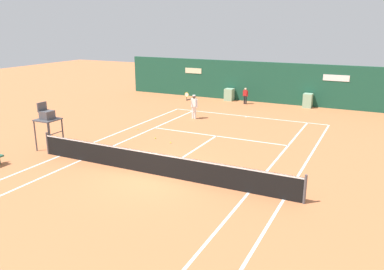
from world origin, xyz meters
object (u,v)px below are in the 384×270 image
object	(u,v)px
tennis_ball_near_service_line	(171,143)
tennis_ball_by_sideline	(138,129)
umpire_chair	(47,119)
player_on_baseline	(194,104)
ball_kid_centre_post	(245,95)
tennis_ball_mid_court	(155,138)

from	to	relation	value
tennis_ball_near_service_line	tennis_ball_by_sideline	xyz separation A→B (m)	(-3.03, 1.46, 0.00)
umpire_chair	player_on_baseline	world-z (taller)	umpire_chair
umpire_chair	tennis_ball_near_service_line	bearing A→B (deg)	126.24
umpire_chair	player_on_baseline	size ratio (longest dim) A/B	1.31
ball_kid_centre_post	tennis_ball_near_service_line	size ratio (longest dim) A/B	18.61
ball_kid_centre_post	player_on_baseline	bearing A→B (deg)	81.64
tennis_ball_by_sideline	ball_kid_centre_post	bearing A→B (deg)	72.45
tennis_ball_by_sideline	umpire_chair	bearing A→B (deg)	-109.81
umpire_chair	tennis_ball_near_service_line	distance (m)	6.20
tennis_ball_near_service_line	tennis_ball_by_sideline	world-z (taller)	same
tennis_ball_near_service_line	tennis_ball_mid_court	distance (m)	1.19
ball_kid_centre_post	tennis_ball_near_service_line	distance (m)	11.56
umpire_chair	tennis_ball_mid_court	xyz separation A→B (m)	(3.70, 3.89, -1.55)
player_on_baseline	tennis_ball_mid_court	size ratio (longest dim) A/B	26.60
tennis_ball_near_service_line	tennis_ball_by_sideline	distance (m)	3.37
tennis_ball_mid_court	tennis_ball_near_service_line	bearing A→B (deg)	-16.52
tennis_ball_by_sideline	tennis_ball_mid_court	distance (m)	2.20
umpire_chair	tennis_ball_mid_court	distance (m)	5.58
tennis_ball_mid_court	umpire_chair	bearing A→B (deg)	-133.59
player_on_baseline	tennis_ball_near_service_line	xyz separation A→B (m)	(1.31, -5.42, -0.92)
umpire_chair	tennis_ball_by_sideline	world-z (taller)	umpire_chair
tennis_ball_by_sideline	player_on_baseline	bearing A→B (deg)	66.43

